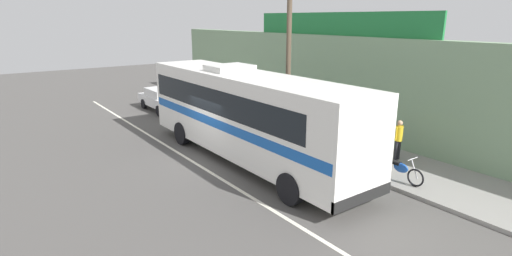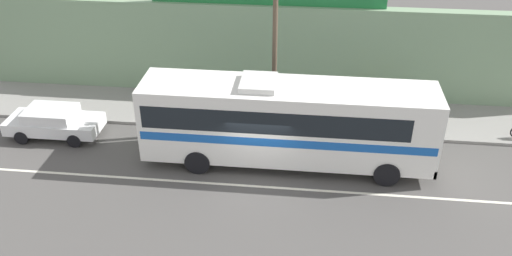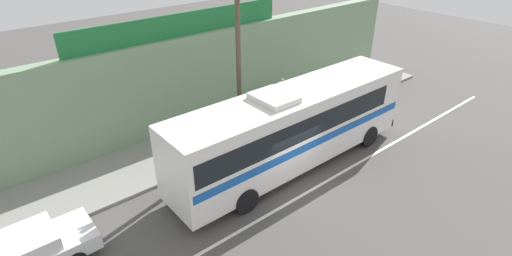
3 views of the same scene
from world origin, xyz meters
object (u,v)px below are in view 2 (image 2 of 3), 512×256
(utility_pole, at_px, (275,48))
(motorcycle_green, at_px, (400,123))
(pedestrian_far_left, at_px, (370,94))
(intercity_bus, at_px, (285,120))
(parked_car, at_px, (54,121))

(utility_pole, height_order, motorcycle_green, utility_pole)
(pedestrian_far_left, bearing_deg, motorcycle_green, -54.26)
(utility_pole, relative_size, pedestrian_far_left, 4.62)
(utility_pole, bearing_deg, pedestrian_far_left, 23.08)
(motorcycle_green, bearing_deg, intercity_bus, -150.20)
(parked_car, relative_size, pedestrian_far_left, 2.60)
(intercity_bus, relative_size, parked_car, 2.82)
(parked_car, bearing_deg, pedestrian_far_left, 14.48)
(utility_pole, bearing_deg, motorcycle_green, 1.37)
(utility_pole, distance_m, pedestrian_far_left, 5.74)
(intercity_bus, bearing_deg, motorcycle_green, 29.80)
(parked_car, height_order, motorcycle_green, parked_car)
(parked_car, relative_size, utility_pole, 0.56)
(intercity_bus, height_order, motorcycle_green, intercity_bus)
(parked_car, xyz_separation_m, pedestrian_far_left, (14.38, 3.71, 0.34))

